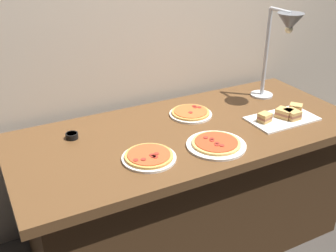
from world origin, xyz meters
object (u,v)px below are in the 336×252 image
pizza_plate_raised_stand (149,157)px  pizza_plate_front (191,113)px  heat_lamp (284,32)px  sandwich_platter (284,116)px  pizza_plate_center (216,144)px  sauce_cup_near (72,136)px

pizza_plate_raised_stand → pizza_plate_front: bearing=38.3°
heat_lamp → pizza_plate_raised_stand: heat_lamp is taller
pizza_plate_raised_stand → sandwich_platter: size_ratio=0.67×
pizza_plate_center → sandwich_platter: sandwich_platter is taller
sandwich_platter → sauce_cup_near: size_ratio=6.01×
sauce_cup_near → heat_lamp: bearing=-5.6°
sauce_cup_near → sandwich_platter: bearing=-16.2°
heat_lamp → pizza_plate_raised_stand: 1.09m
pizza_plate_center → sandwich_platter: 0.52m
pizza_plate_front → pizza_plate_center: same height
heat_lamp → pizza_plate_front: size_ratio=2.29×
pizza_plate_raised_stand → sauce_cup_near: same height
sandwich_platter → sauce_cup_near: bearing=163.8°
pizza_plate_front → pizza_plate_center: bearing=-101.0°
pizza_plate_center → pizza_plate_raised_stand: same height
pizza_plate_front → pizza_plate_center: size_ratio=0.82×
heat_lamp → sauce_cup_near: (-1.24, 0.12, -0.42)m
pizza_plate_raised_stand → sandwich_platter: sandwich_platter is taller
pizza_plate_raised_stand → sandwich_platter: 0.86m
pizza_plate_front → sauce_cup_near: size_ratio=3.81×
heat_lamp → sandwich_platter: heat_lamp is taller
pizza_plate_raised_stand → sauce_cup_near: 0.45m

